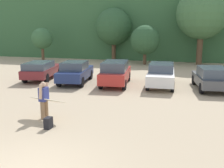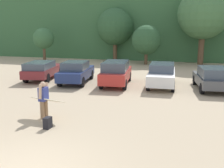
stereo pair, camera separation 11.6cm
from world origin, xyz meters
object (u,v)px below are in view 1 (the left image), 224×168
parked_car_white (161,74)px  backpack_dropped (48,123)px  parked_car_maroon (41,70)px  parked_car_dark_gray (211,78)px  surfboard_cream (47,100)px  person_adult (44,98)px  parked_car_red (116,72)px  parked_car_navy (75,72)px

parked_car_white → backpack_dropped: (-3.46, -9.20, -0.60)m
parked_car_maroon → parked_car_dark_gray: size_ratio=1.16×
parked_car_dark_gray → surfboard_cream: parked_car_dark_gray is taller
person_adult → surfboard_cream: (0.14, 0.05, -0.10)m
parked_car_dark_gray → parked_car_red: bearing=84.4°
person_adult → backpack_dropped: (0.78, -1.07, -0.69)m
parked_car_white → surfboard_cream: bearing=149.8°
surfboard_cream → backpack_dropped: bearing=129.2°
parked_car_red → backpack_dropped: size_ratio=10.44×
person_adult → surfboard_cream: person_adult is taller
parked_car_navy → parked_car_maroon: bearing=72.4°
parked_car_maroon → parked_car_navy: size_ratio=1.06×
parked_car_navy → person_adult: size_ratio=2.92×
parked_car_red → person_adult: bearing=164.4°
parked_car_white → person_adult: (-4.24, -8.13, 0.09)m
person_adult → backpack_dropped: size_ratio=3.59×
parked_car_white → backpack_dropped: parked_car_white is taller
surfboard_cream → backpack_dropped: 1.43m
parked_car_dark_gray → surfboard_cream: size_ratio=2.17×
parked_car_dark_gray → person_adult: person_adult is taller
parked_car_navy → parked_car_dark_gray: size_ratio=1.09×
parked_car_dark_gray → surfboard_cream: bearing=129.1°
parked_car_dark_gray → person_adult: 10.81m
parked_car_red → backpack_dropped: 8.72m
parked_car_navy → surfboard_cream: 7.76m
parked_car_navy → parked_car_dark_gray: 9.28m
parked_car_navy → parked_car_red: size_ratio=1.00×
parked_car_white → person_adult: 9.17m
backpack_dropped → parked_car_red: bearing=87.6°
parked_car_maroon → parked_car_dark_gray: parked_car_dark_gray is taller
parked_car_navy → parked_car_red: parked_car_red is taller
parked_car_navy → backpack_dropped: (2.62, -8.63, -0.59)m
parked_car_maroon → backpack_dropped: (5.67, -9.11, -0.56)m
parked_car_maroon → person_adult: 9.41m
backpack_dropped → parked_car_dark_gray: bearing=53.3°
parked_car_white → parked_car_dark_gray: size_ratio=1.11×
parked_car_navy → parked_car_red: 2.99m
parked_car_dark_gray → parked_car_navy: bearing=84.0°
parked_car_white → surfboard_cream: 9.06m
parked_car_red → person_adult: parked_car_red is taller
parked_car_maroon → parked_car_red: bearing=-105.7°
surfboard_cream → parked_car_red: bearing=-88.3°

